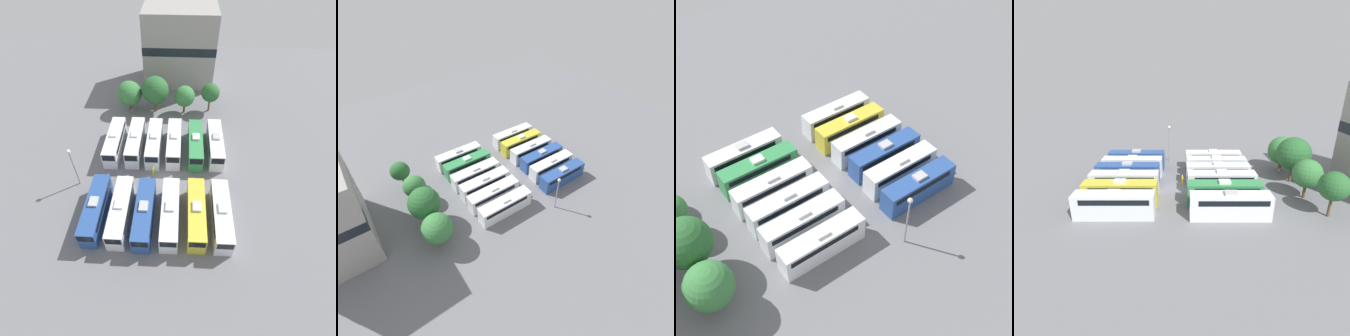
% 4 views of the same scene
% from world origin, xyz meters
% --- Properties ---
extents(ground_plane, '(108.68, 108.68, 0.00)m').
position_xyz_m(ground_plane, '(0.00, 0.00, 0.00)').
color(ground_plane, slate).
extents(bus_0, '(2.44, 10.43, 3.73)m').
position_xyz_m(bus_0, '(-8.89, -7.25, 1.86)').
color(bus_0, '#284C93').
rests_on(bus_0, ground_plane).
extents(bus_1, '(2.44, 10.43, 3.73)m').
position_xyz_m(bus_1, '(-5.28, -7.43, 1.86)').
color(bus_1, silver).
rests_on(bus_1, ground_plane).
extents(bus_2, '(2.44, 10.43, 3.73)m').
position_xyz_m(bus_2, '(-1.92, -7.63, 1.86)').
color(bus_2, '#284C93').
rests_on(bus_2, ground_plane).
extents(bus_3, '(2.44, 10.43, 3.73)m').
position_xyz_m(bus_3, '(1.68, -7.45, 1.86)').
color(bus_3, silver).
rests_on(bus_3, ground_plane).
extents(bus_4, '(2.44, 10.43, 3.73)m').
position_xyz_m(bus_4, '(5.34, -7.30, 1.86)').
color(bus_4, gold).
rests_on(bus_4, ground_plane).
extents(bus_5, '(2.44, 10.43, 3.73)m').
position_xyz_m(bus_5, '(8.82, -7.36, 1.86)').
color(bus_5, silver).
rests_on(bus_5, ground_plane).
extents(bus_6, '(2.44, 10.43, 3.73)m').
position_xyz_m(bus_6, '(-8.93, 7.31, 1.86)').
color(bus_6, white).
rests_on(bus_6, ground_plane).
extents(bus_7, '(2.44, 10.43, 3.73)m').
position_xyz_m(bus_7, '(-5.24, 7.46, 1.86)').
color(bus_7, silver).
rests_on(bus_7, ground_plane).
extents(bus_8, '(2.44, 10.43, 3.73)m').
position_xyz_m(bus_8, '(-1.83, 7.32, 1.86)').
color(bus_8, silver).
rests_on(bus_8, ground_plane).
extents(bus_9, '(2.44, 10.43, 3.73)m').
position_xyz_m(bus_9, '(1.71, 7.43, 1.86)').
color(bus_9, silver).
rests_on(bus_9, ground_plane).
extents(bus_10, '(2.44, 10.43, 3.73)m').
position_xyz_m(bus_10, '(5.52, 7.28, 1.86)').
color(bus_10, '#338C4C').
rests_on(bus_10, ground_plane).
extents(bus_11, '(2.44, 10.43, 3.73)m').
position_xyz_m(bus_11, '(9.04, 7.54, 1.86)').
color(bus_11, silver).
rests_on(bus_11, ground_plane).
extents(worker_person, '(0.36, 0.36, 1.68)m').
position_xyz_m(worker_person, '(-1.55, 1.43, 0.78)').
color(worker_person, gold).
rests_on(worker_person, ground_plane).
extents(light_pole, '(0.60, 0.60, 7.42)m').
position_xyz_m(light_pole, '(-13.31, -1.26, 5.07)').
color(light_pole, gray).
rests_on(light_pole, ground_plane).
extents(tree_0, '(5.12, 5.12, 6.50)m').
position_xyz_m(tree_0, '(-8.02, 19.96, 3.92)').
color(tree_0, brown).
rests_on(tree_0, ground_plane).
extents(tree_1, '(5.56, 5.56, 7.74)m').
position_xyz_m(tree_1, '(-2.61, 19.80, 4.95)').
color(tree_1, brown).
rests_on(tree_1, ground_plane).
extents(tree_2, '(4.25, 4.25, 6.01)m').
position_xyz_m(tree_2, '(3.40, 19.57, 3.87)').
color(tree_2, brown).
rests_on(tree_2, ground_plane).
extents(tree_3, '(3.80, 3.80, 6.23)m').
position_xyz_m(tree_3, '(8.71, 20.49, 4.31)').
color(tree_3, brown).
rests_on(tree_3, ground_plane).
extents(depot_building, '(16.02, 10.99, 16.27)m').
position_xyz_m(depot_building, '(1.92, 33.87, 8.21)').
color(depot_building, gray).
rests_on(depot_building, ground_plane).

